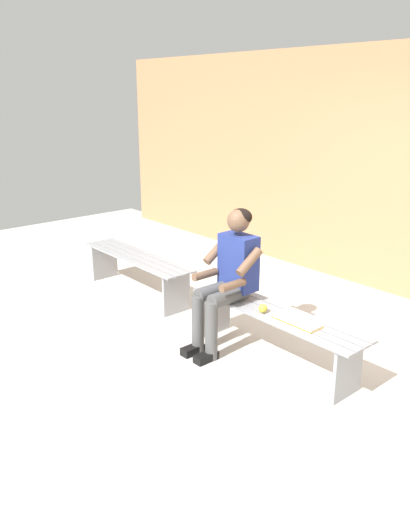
{
  "coord_description": "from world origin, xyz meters",
  "views": [
    {
      "loc": [
        -2.68,
        3.11,
        2.23
      ],
      "look_at": [
        0.73,
        0.15,
        0.81
      ],
      "focal_mm": 36.68,
      "sensor_mm": 36.0,
      "label": 1
    }
  ],
  "objects": [
    {
      "name": "person_seated",
      "position": [
        0.47,
        0.1,
        0.7
      ],
      "size": [
        0.5,
        0.69,
        1.27
      ],
      "color": "navy",
      "rests_on": "ground"
    },
    {
      "name": "brick_wall",
      "position": [
        0.5,
        -2.34,
        1.38
      ],
      "size": [
        9.5,
        0.24,
        2.75
      ],
      "primitive_type": "cube",
      "color": "#B27A51",
      "rests_on": "ground"
    },
    {
      "name": "book_open",
      "position": [
        -0.26,
        0.03,
        0.47
      ],
      "size": [
        0.41,
        0.16,
        0.02
      ],
      "rotation": [
        0.0,
        0.0,
        -0.01
      ],
      "color": "white",
      "rests_on": "bench_near"
    },
    {
      "name": "apple",
      "position": [
        0.06,
        0.09,
        0.5
      ],
      "size": [
        0.07,
        0.07,
        0.07
      ],
      "primitive_type": "sphere",
      "color": "gold",
      "rests_on": "bench_near"
    },
    {
      "name": "ground_plane",
      "position": [
        1.04,
        1.0,
        -0.02
      ],
      "size": [
        10.0,
        7.0,
        0.04
      ],
      "primitive_type": "cube",
      "color": "beige"
    },
    {
      "name": "bench_far",
      "position": [
        2.08,
        -0.0,
        0.35
      ],
      "size": [
        1.69,
        0.39,
        0.46
      ],
      "rotation": [
        0.0,
        0.0,
        -0.01
      ],
      "color": "gray",
      "rests_on": "ground"
    },
    {
      "name": "bench_near",
      "position": [
        0.0,
        -0.0,
        0.35
      ],
      "size": [
        1.73,
        0.39,
        0.46
      ],
      "rotation": [
        0.0,
        0.0,
        -0.01
      ],
      "color": "gray",
      "rests_on": "ground"
    }
  ]
}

